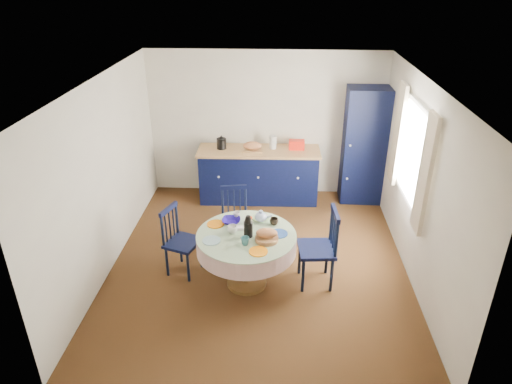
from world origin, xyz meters
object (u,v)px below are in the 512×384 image
Objects in this scene: mug_c at (274,221)px; mug_a at (232,229)px; kitchen_counter at (259,174)px; mug_b at (245,241)px; dining_table at (247,243)px; mug_d at (237,215)px; pantry_cabinet at (364,146)px; chair_right at (320,247)px; chair_far at (235,218)px; cobalt_bowl at (231,221)px; chair_left at (180,240)px.

mug_a is at bearing -155.58° from mug_c.
mug_b is at bearing -92.01° from kitchen_counter.
dining_table is (-0.02, -2.41, 0.15)m from kitchen_counter.
kitchen_counter is 21.48× the size of mug_d.
kitchen_counter is at bearing 89.42° from dining_table.
dining_table is (-1.78, -2.51, -0.36)m from pantry_cabinet.
mug_a is at bearing -96.27° from kitchen_counter.
pantry_cabinet reaches higher than mug_a.
pantry_cabinet is at bearing 56.78° from mug_b.
mug_a is at bearing -91.17° from chair_right.
mug_d is (-1.08, 0.30, 0.26)m from chair_right.
mug_c is at bearing 55.49° from mug_b.
dining_table reaches higher than mug_d.
kitchen_counter is 18.58× the size of mug_c.
dining_table is 0.45m from mug_c.
mug_a reaches higher than mug_b.
kitchen_counter is 2.66m from mug_b.
chair_far is 0.91m from mug_c.
dining_table is 0.28m from mug_b.
mug_d reaches higher than cobalt_bowl.
pantry_cabinet is at bearing 54.58° from dining_table.
chair_right is 1.13m from mug_a.
pantry_cabinet is 8.44× the size of cobalt_bowl.
mug_a is at bearing -95.77° from chair_far.
mug_c is at bearing 38.46° from dining_table.
chair_left is (-0.90, 0.24, -0.15)m from dining_table.
mug_d is (-0.49, 0.13, 0.00)m from mug_c.
cobalt_bowl is (-1.13, 0.18, 0.24)m from chair_right.
chair_far reaches higher than mug_c.
kitchen_counter is 2.19m from mug_c.
chair_right is at bearing -109.05° from pantry_cabinet.
mug_b is (0.23, -1.11, 0.33)m from chair_far.
mug_d is at bearing -90.77° from chair_far.
mug_c is (0.51, 0.23, -0.01)m from mug_a.
chair_right is 1.17m from cobalt_bowl.
mug_a is at bearing 124.38° from mug_b.
chair_left is at bearing 165.02° from dining_table.
mug_b is at bearing -75.42° from chair_right.
chair_far is at bearing 91.83° from cobalt_bowl.
dining_table is 9.90× the size of mug_a.
mug_d is at bearing 64.51° from cobalt_bowl.
mug_d is at bearing -131.80° from pantry_cabinet.
pantry_cabinet is 3.17m from mug_a.
mug_a is (-1.97, -2.48, -0.19)m from pantry_cabinet.
kitchen_counter is at bearing 84.75° from mug_d.
chair_right is 10.04× the size of mug_b.
chair_far is 7.34× the size of mug_a.
mug_a is (0.72, -0.21, 0.32)m from chair_left.
kitchen_counter reaches higher than cobalt_bowl.
pantry_cabinet is 15.83× the size of mug_a.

